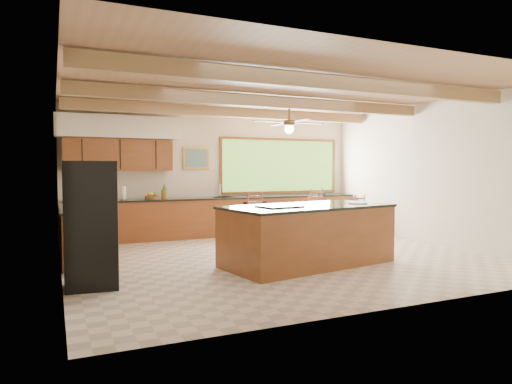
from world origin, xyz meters
name	(u,v)px	position (x,y,z in m)	size (l,w,h in m)	color
ground	(277,257)	(0.00, 0.00, 0.00)	(7.20, 7.20, 0.00)	beige
room_shell	(254,136)	(-0.17, 0.65, 2.21)	(7.27, 6.54, 3.02)	beige
counter_run	(194,219)	(-0.82, 2.52, 0.46)	(7.12, 3.10, 1.27)	brown
island	(308,235)	(0.18, -0.77, 0.50)	(3.04, 1.81, 1.01)	brown
refrigerator	(92,225)	(-3.22, -0.85, 0.85)	(0.73, 0.71, 1.70)	black
bar_stool_a	(253,213)	(0.19, 1.54, 0.66)	(0.42, 0.42, 1.12)	brown
bar_stool_b	(314,206)	(2.22, 2.39, 0.66)	(0.41, 0.41, 1.12)	brown
bar_stool_c	(309,210)	(2.09, 2.40, 0.59)	(0.42, 0.42, 0.99)	brown
bar_stool_d	(357,210)	(3.12, 1.86, 0.57)	(0.36, 0.36, 0.96)	brown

